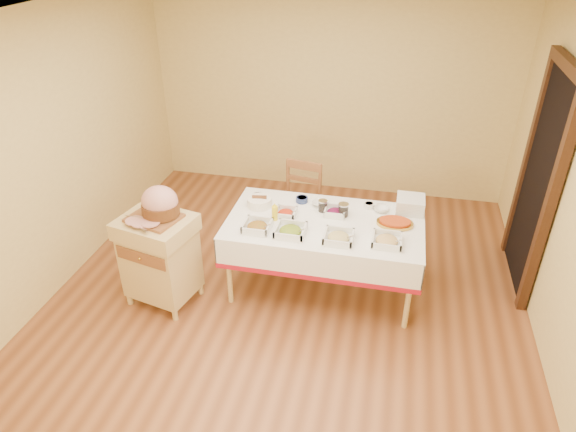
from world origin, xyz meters
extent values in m
plane|color=brown|center=(0.00, 0.00, 0.00)|extent=(5.00, 5.00, 0.00)
plane|color=white|center=(0.00, 0.00, 2.60)|extent=(5.00, 5.00, 0.00)
plane|color=#DEC677|center=(0.00, 2.50, 1.30)|extent=(4.50, 0.00, 4.50)
plane|color=#DEC677|center=(-2.25, 0.00, 1.30)|extent=(0.00, 5.00, 5.00)
plane|color=#DEC677|center=(2.25, 0.00, 1.30)|extent=(0.00, 5.00, 5.00)
cube|color=black|center=(2.21, 0.90, 1.05)|extent=(0.06, 0.90, 2.10)
cube|color=#3D2113|center=(2.19, 0.40, 1.05)|extent=(0.08, 0.10, 2.10)
cube|color=#3D2113|center=(2.19, 1.40, 1.05)|extent=(0.08, 0.10, 2.10)
cube|color=#3D2113|center=(2.19, 0.90, 2.15)|extent=(0.08, 1.10, 0.10)
cube|color=#D5B975|center=(0.30, 0.30, 0.73)|extent=(1.80, 1.00, 0.04)
cylinder|color=#D5B975|center=(-0.52, -0.12, 0.35)|extent=(0.05, 0.05, 0.71)
cylinder|color=#D5B975|center=(-0.52, 0.72, 0.35)|extent=(0.05, 0.05, 0.71)
cylinder|color=#D5B975|center=(1.12, -0.12, 0.35)|extent=(0.05, 0.05, 0.71)
cylinder|color=#D5B975|center=(1.12, 0.72, 0.35)|extent=(0.05, 0.05, 0.71)
cube|color=white|center=(0.30, 0.30, 0.76)|extent=(1.82, 1.02, 0.01)
cube|color=#D5B975|center=(-1.15, -0.21, 0.42)|extent=(0.68, 0.60, 0.63)
cube|color=#D5B975|center=(-1.15, -0.21, 0.81)|extent=(0.73, 0.65, 0.16)
cube|color=brown|center=(-1.15, -0.46, 0.63)|extent=(0.51, 0.13, 0.13)
sphere|color=#B68E33|center=(-1.15, -0.47, 0.63)|extent=(0.03, 0.03, 0.03)
cylinder|color=#D5B975|center=(-1.41, -0.42, 0.05)|extent=(0.05, 0.05, 0.11)
cylinder|color=#D5B975|center=(-1.41, 0.00, 0.05)|extent=(0.05, 0.05, 0.11)
cylinder|color=#D5B975|center=(-0.89, -0.42, 0.05)|extent=(0.05, 0.05, 0.11)
cylinder|color=#D5B975|center=(-0.89, 0.00, 0.05)|extent=(0.05, 0.05, 0.11)
cube|color=brown|center=(-0.09, 0.94, 0.48)|extent=(0.50, 0.49, 0.03)
cylinder|color=brown|center=(-0.31, 0.79, 0.23)|extent=(0.04, 0.04, 0.47)
cylinder|color=brown|center=(-0.24, 1.16, 0.23)|extent=(0.04, 0.04, 0.47)
cylinder|color=brown|center=(0.06, 0.73, 0.23)|extent=(0.04, 0.04, 0.47)
cylinder|color=brown|center=(0.12, 1.09, 0.23)|extent=(0.04, 0.04, 0.47)
cylinder|color=brown|center=(-0.24, 1.16, 0.71)|extent=(0.04, 0.04, 0.50)
cylinder|color=brown|center=(0.12, 1.09, 0.71)|extent=(0.04, 0.04, 0.50)
cube|color=brown|center=(-0.06, 1.13, 0.92)|extent=(0.39, 0.10, 0.09)
cube|color=brown|center=(-1.15, -0.21, 0.91)|extent=(0.43, 0.35, 0.03)
ellipsoid|color=tan|center=(-1.10, -0.17, 1.06)|extent=(0.32, 0.29, 0.28)
cylinder|color=#5A3114|center=(-1.10, -0.17, 0.99)|extent=(0.33, 0.33, 0.11)
cube|color=silver|center=(-1.20, -0.39, 0.93)|extent=(0.27, 0.12, 0.00)
cylinder|color=silver|center=(-1.24, -0.27, 0.93)|extent=(0.31, 0.09, 0.01)
cube|color=silver|center=(-0.28, 0.03, 0.77)|extent=(0.24, 0.24, 0.02)
ellipsoid|color=red|center=(-0.28, 0.03, 0.79)|extent=(0.19, 0.19, 0.07)
cylinder|color=silver|center=(-0.22, 0.00, 0.80)|extent=(0.15, 0.01, 0.11)
cube|color=silver|center=(0.03, 0.02, 0.77)|extent=(0.26, 0.26, 0.02)
ellipsoid|color=#B09916|center=(0.03, 0.02, 0.79)|extent=(0.20, 0.20, 0.07)
cylinder|color=silver|center=(0.09, -0.01, 0.80)|extent=(0.15, 0.01, 0.11)
cube|color=silver|center=(0.47, 0.01, 0.77)|extent=(0.25, 0.25, 0.01)
ellipsoid|color=tan|center=(0.47, 0.01, 0.79)|extent=(0.19, 0.19, 0.07)
cylinder|color=silver|center=(0.52, -0.02, 0.79)|extent=(0.14, 0.01, 0.10)
cube|color=silver|center=(0.88, 0.05, 0.77)|extent=(0.26, 0.26, 0.01)
ellipsoid|color=tan|center=(0.88, 0.05, 0.79)|extent=(0.19, 0.19, 0.07)
cylinder|color=silver|center=(0.94, 0.02, 0.79)|extent=(0.13, 0.01, 0.10)
cube|color=silver|center=(-0.08, 0.33, 0.77)|extent=(0.19, 0.19, 0.01)
ellipsoid|color=red|center=(-0.08, 0.33, 0.79)|extent=(0.15, 0.15, 0.05)
cylinder|color=silver|center=(-0.04, 0.31, 0.79)|extent=(0.13, 0.01, 0.09)
cube|color=silver|center=(0.37, 0.45, 0.77)|extent=(0.20, 0.20, 0.01)
ellipsoid|color=#5B0B34|center=(0.37, 0.45, 0.79)|extent=(0.15, 0.15, 0.05)
cylinder|color=silver|center=(0.42, 0.43, 0.79)|extent=(0.13, 0.01, 0.10)
cylinder|color=silver|center=(-0.42, 0.59, 0.79)|extent=(0.12, 0.12, 0.05)
cylinder|color=black|center=(-0.42, 0.59, 0.80)|extent=(0.09, 0.09, 0.02)
cylinder|color=navy|center=(0.02, 0.62, 0.79)|extent=(0.12, 0.12, 0.05)
cylinder|color=#5B0B34|center=(0.02, 0.62, 0.80)|extent=(0.10, 0.10, 0.02)
cylinder|color=silver|center=(0.68, 0.65, 0.78)|extent=(0.10, 0.10, 0.05)
cylinder|color=red|center=(0.68, 0.65, 0.80)|extent=(0.08, 0.08, 0.02)
imported|color=silver|center=(0.21, 0.59, 0.78)|extent=(0.20, 0.20, 0.04)
imported|color=silver|center=(0.80, 0.61, 0.78)|extent=(0.17, 0.17, 0.05)
cylinder|color=silver|center=(0.25, 0.49, 0.81)|extent=(0.08, 0.08, 0.10)
cylinder|color=silver|center=(0.25, 0.49, 0.87)|extent=(0.09, 0.09, 0.01)
cylinder|color=black|center=(0.25, 0.49, 0.80)|extent=(0.07, 0.07, 0.08)
cylinder|color=silver|center=(0.45, 0.44, 0.82)|extent=(0.09, 0.09, 0.12)
cylinder|color=silver|center=(0.45, 0.44, 0.88)|extent=(0.10, 0.10, 0.01)
cylinder|color=black|center=(0.45, 0.44, 0.80)|extent=(0.08, 0.08, 0.08)
cylinder|color=yellow|center=(-0.16, 0.23, 0.83)|extent=(0.06, 0.06, 0.14)
cone|color=yellow|center=(-0.16, 0.23, 0.92)|extent=(0.04, 0.04, 0.04)
cylinder|color=white|center=(-0.37, 0.45, 0.80)|extent=(0.24, 0.24, 0.09)
cube|color=silver|center=(1.06, 0.67, 0.77)|extent=(0.26, 0.26, 0.01)
cube|color=silver|center=(1.06, 0.67, 0.78)|extent=(0.26, 0.26, 0.01)
cube|color=silver|center=(1.06, 0.67, 0.80)|extent=(0.26, 0.26, 0.01)
cube|color=silver|center=(1.06, 0.67, 0.82)|extent=(0.26, 0.26, 0.01)
cube|color=silver|center=(1.06, 0.67, 0.83)|extent=(0.26, 0.26, 0.01)
cube|color=silver|center=(1.06, 0.67, 0.85)|extent=(0.26, 0.26, 0.01)
cube|color=silver|center=(1.06, 0.67, 0.86)|extent=(0.26, 0.26, 0.01)
cube|color=silver|center=(1.06, 0.67, 0.88)|extent=(0.26, 0.26, 0.01)
cube|color=silver|center=(1.06, 0.67, 0.90)|extent=(0.26, 0.26, 0.01)
ellipsoid|color=#B68E33|center=(0.94, 0.38, 0.77)|extent=(0.34, 0.24, 0.03)
ellipsoid|color=#BE4214|center=(0.94, 0.38, 0.79)|extent=(0.29, 0.20, 0.03)
camera|label=1|loc=(0.85, -3.76, 3.22)|focal=32.00mm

